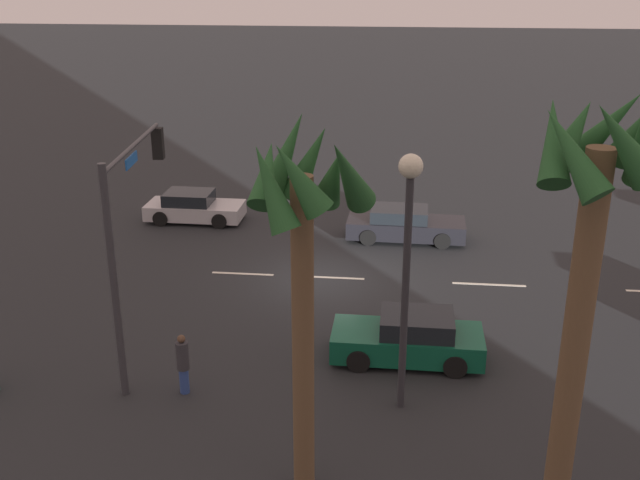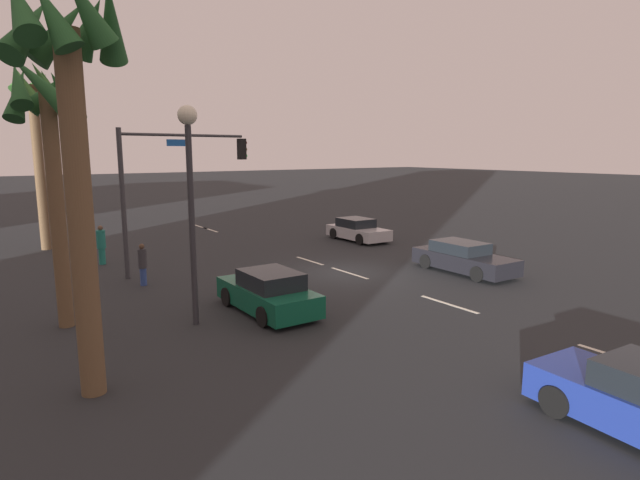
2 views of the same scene
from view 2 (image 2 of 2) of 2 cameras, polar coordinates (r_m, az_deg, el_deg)
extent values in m
plane|color=#232628|center=(22.39, 2.90, -3.57)|extent=(220.00, 220.00, 0.00)
cube|color=silver|center=(15.39, 30.31, -11.18)|extent=(2.26, 0.14, 0.01)
cube|color=silver|center=(18.31, 13.99, -6.87)|extent=(2.50, 0.14, 0.01)
cube|color=silver|center=(22.22, 3.23, -3.66)|extent=(2.50, 0.14, 0.01)
cube|color=silver|center=(24.66, -1.15, -2.30)|extent=(2.21, 0.14, 0.01)
cube|color=silver|center=(35.16, -12.00, 1.11)|extent=(2.47, 0.14, 0.01)
cube|color=silver|center=(36.81, -13.09, 1.45)|extent=(2.57, 0.14, 0.01)
cylinder|color=black|center=(11.58, 24.55, -15.84)|extent=(0.65, 0.26, 0.64)
cylinder|color=black|center=(12.84, 28.67, -13.61)|extent=(0.65, 0.26, 0.64)
cube|color=black|center=(23.10, 15.61, -2.25)|extent=(4.68, 1.89, 0.67)
cube|color=black|center=(23.17, 15.16, -0.74)|extent=(2.27, 1.61, 0.47)
cylinder|color=black|center=(22.88, 19.66, -3.02)|extent=(0.65, 0.24, 0.64)
cylinder|color=black|center=(21.61, 16.98, -3.61)|extent=(0.65, 0.24, 0.64)
cylinder|color=black|center=(24.68, 14.38, -1.86)|extent=(0.65, 0.24, 0.64)
cylinder|color=black|center=(23.51, 11.63, -2.32)|extent=(0.65, 0.24, 0.64)
cube|color=#B7B7BC|center=(30.33, 4.23, 0.83)|extent=(4.10, 1.83, 0.61)
cube|color=black|center=(30.44, 3.96, 1.93)|extent=(1.98, 1.59, 0.51)
cylinder|color=black|center=(29.92, 6.98, 0.38)|extent=(0.64, 0.23, 0.64)
cylinder|color=black|center=(28.87, 4.46, 0.08)|extent=(0.64, 0.23, 0.64)
cylinder|color=black|center=(31.85, 4.01, 0.99)|extent=(0.64, 0.23, 0.64)
cylinder|color=black|center=(30.86, 1.56, 0.73)|extent=(0.64, 0.23, 0.64)
cube|color=#0F5138|center=(16.97, -5.82, -6.18)|extent=(4.16, 1.77, 0.70)
cube|color=black|center=(16.60, -5.44, -4.34)|extent=(2.00, 1.54, 0.53)
cylinder|color=black|center=(17.79, -10.14, -6.17)|extent=(0.64, 0.22, 0.64)
cylinder|color=black|center=(18.49, -5.47, -5.45)|extent=(0.64, 0.22, 0.64)
cylinder|color=black|center=(15.57, -6.20, -8.39)|extent=(0.64, 0.22, 0.64)
cylinder|color=black|center=(16.36, -1.08, -7.43)|extent=(0.64, 0.22, 0.64)
cylinder|color=#38383D|center=(22.24, -20.86, 3.66)|extent=(0.20, 0.20, 6.08)
cylinder|color=#38383D|center=(23.21, -14.66, 11.10)|extent=(0.64, 5.57, 0.12)
cube|color=black|center=(24.53, -8.62, 9.87)|extent=(0.35, 0.35, 0.95)
sphere|color=#360503|center=(24.63, -8.28, 10.57)|extent=(0.20, 0.20, 0.20)
sphere|color=#392605|center=(24.62, -8.26, 9.87)|extent=(0.20, 0.20, 0.20)
sphere|color=green|center=(24.62, -8.24, 9.17)|extent=(0.20, 0.20, 0.20)
cube|color=#1959B2|center=(23.08, -15.26, 10.29)|extent=(0.14, 1.10, 0.28)
cylinder|color=#2D2D33|center=(15.62, -13.91, 1.32)|extent=(0.18, 0.18, 5.88)
sphere|color=#F2EACC|center=(15.49, -14.41, 13.20)|extent=(0.56, 0.56, 0.56)
cylinder|color=#1E7266|center=(25.88, -22.86, -1.66)|extent=(0.42, 0.42, 0.76)
cylinder|color=#1E7266|center=(25.75, -22.98, 0.08)|extent=(0.55, 0.55, 0.83)
sphere|color=brown|center=(25.67, -23.06, 1.24)|extent=(0.22, 0.22, 0.22)
cylinder|color=#2D478C|center=(21.28, -18.88, -3.84)|extent=(0.34, 0.34, 0.69)
cylinder|color=#333338|center=(21.13, -18.98, -1.94)|extent=(0.45, 0.45, 0.75)
sphere|color=brown|center=(21.04, -19.06, -0.66)|extent=(0.20, 0.20, 0.20)
cylinder|color=brown|center=(11.63, -24.85, 1.90)|extent=(0.51, 0.51, 7.49)
cone|color=#235628|center=(12.57, -26.74, 19.90)|extent=(0.60, 1.45, 1.59)
cone|color=#235628|center=(12.28, -29.49, 19.70)|extent=(1.46, 1.48, 1.60)
cone|color=#235628|center=(11.61, -30.18, 21.42)|extent=(1.47, 0.78, 1.55)
cone|color=#235628|center=(11.23, -27.38, 21.08)|extent=(0.98, 1.16, 1.34)
cone|color=#235628|center=(11.28, -24.42, 22.22)|extent=(0.98, 1.33, 1.44)
cone|color=#235628|center=(11.76, -22.05, 21.37)|extent=(1.55, 0.92, 1.63)
cone|color=#235628|center=(12.24, -24.09, 20.55)|extent=(1.24, 1.12, 1.35)
cylinder|color=brown|center=(30.74, -28.52, 6.87)|extent=(0.50, 0.50, 8.47)
cone|color=#38702D|center=(31.57, -29.38, 14.44)|extent=(0.65, 1.43, 1.35)
cone|color=#38702D|center=(31.31, -30.22, 14.92)|extent=(1.34, 1.28, 1.35)
cone|color=#38702D|center=(30.65, -30.33, 14.96)|extent=(1.45, 0.97, 1.27)
cone|color=#38702D|center=(30.06, -29.71, 14.66)|extent=(1.04, 1.42, 1.82)
cone|color=#38702D|center=(30.25, -28.30, 15.42)|extent=(1.17, 1.52, 1.70)
cone|color=#38702D|center=(30.75, -28.02, 15.26)|extent=(1.47, 1.05, 1.25)
cone|color=#38702D|center=(31.34, -28.31, 14.77)|extent=(1.23, 1.12, 1.37)
cylinder|color=brown|center=(16.71, -26.95, 2.64)|extent=(0.44, 0.44, 6.78)
cone|color=#235628|center=(17.34, -28.03, 14.06)|extent=(0.63, 1.31, 1.32)
cone|color=#235628|center=(17.06, -30.26, 13.73)|extent=(1.31, 1.14, 1.65)
cone|color=#235628|center=(16.60, -30.31, 14.58)|extent=(1.25, 0.63, 1.46)
cone|color=#235628|center=(15.82, -28.61, 15.02)|extent=(1.07, 1.76, 1.71)
cone|color=#235628|center=(16.21, -26.50, 14.19)|extent=(1.03, 1.23, 1.35)
cone|color=#235628|center=(16.78, -25.25, 14.60)|extent=(1.17, 0.61, 1.60)
cone|color=#235628|center=(17.23, -25.48, 14.82)|extent=(1.34, 1.07, 1.82)
camera|label=1|loc=(18.95, -73.59, 19.03)|focal=41.93mm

